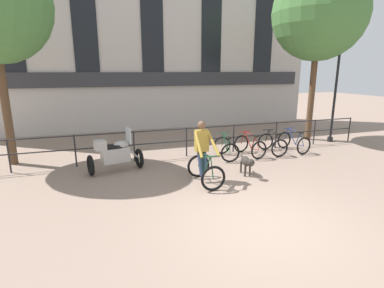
{
  "coord_description": "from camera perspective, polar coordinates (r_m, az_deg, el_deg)",
  "views": [
    {
      "loc": [
        -3.18,
        -4.77,
        3.04
      ],
      "look_at": [
        -0.59,
        2.86,
        1.05
      ],
      "focal_mm": 28.0,
      "sensor_mm": 36.0,
      "label": 1
    }
  ],
  "objects": [
    {
      "name": "canal_railing",
      "position": [
        10.72,
        -1.06,
        1.3
      ],
      "size": [
        15.05,
        0.05,
        1.05
      ],
      "color": "#232326",
      "rests_on": "ground_plane"
    },
    {
      "name": "ground_plane",
      "position": [
        6.49,
        13.6,
        -14.47
      ],
      "size": [
        60.0,
        60.0,
        0.0
      ],
      "primitive_type": "plane",
      "color": "gray"
    },
    {
      "name": "parked_bicycle_mid_left",
      "position": [
        11.09,
        10.95,
        -0.39
      ],
      "size": [
        0.8,
        1.19,
        0.86
      ],
      "rotation": [
        0.0,
        0.0,
        3.28
      ],
      "color": "black",
      "rests_on": "ground_plane"
    },
    {
      "name": "tree_canalside_right",
      "position": [
        14.42,
        23.08,
        21.88
      ],
      "size": [
        3.85,
        3.85,
        7.25
      ],
      "color": "brown",
      "rests_on": "ground_plane"
    },
    {
      "name": "parked_bicycle_mid_right",
      "position": [
        11.59,
        15.05,
        -0.01
      ],
      "size": [
        0.74,
        1.16,
        0.86
      ],
      "rotation": [
        0.0,
        0.0,
        3.07
      ],
      "color": "black",
      "rests_on": "ground_plane"
    },
    {
      "name": "cyclist_with_bike",
      "position": [
        8.22,
        2.24,
        -2.23
      ],
      "size": [
        0.69,
        1.17,
        1.7
      ],
      "rotation": [
        0.0,
        0.0,
        0.0
      ],
      "color": "black",
      "rests_on": "ground_plane"
    },
    {
      "name": "parked_bicycle_near_lamp",
      "position": [
        10.66,
        6.48,
        -0.8
      ],
      "size": [
        0.82,
        1.2,
        0.86
      ],
      "rotation": [
        0.0,
        0.0,
        2.99
      ],
      "color": "black",
      "rests_on": "ground_plane"
    },
    {
      "name": "parked_motorcycle",
      "position": [
        9.42,
        -14.48,
        -1.84
      ],
      "size": [
        1.71,
        0.92,
        1.35
      ],
      "rotation": [
        0.0,
        0.0,
        1.77
      ],
      "color": "black",
      "rests_on": "ground_plane"
    },
    {
      "name": "building_facade",
      "position": [
        16.16,
        -7.78,
        19.39
      ],
      "size": [
        18.0,
        0.72,
        9.31
      ],
      "color": "beige",
      "rests_on": "ground_plane"
    },
    {
      "name": "dog",
      "position": [
        8.96,
        10.41,
        -3.43
      ],
      "size": [
        0.32,
        0.99,
        0.6
      ],
      "rotation": [
        0.0,
        0.0,
        -0.15
      ],
      "color": "#332D28",
      "rests_on": "ground_plane"
    },
    {
      "name": "parked_bicycle_far_end",
      "position": [
        12.14,
        18.81,
        0.34
      ],
      "size": [
        0.77,
        1.17,
        0.86
      ],
      "rotation": [
        0.0,
        0.0,
        3.24
      ],
      "color": "black",
      "rests_on": "ground_plane"
    },
    {
      "name": "street_lamp",
      "position": [
        14.18,
        25.68,
        9.36
      ],
      "size": [
        0.28,
        0.28,
        4.01
      ],
      "color": "black",
      "rests_on": "ground_plane"
    }
  ]
}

